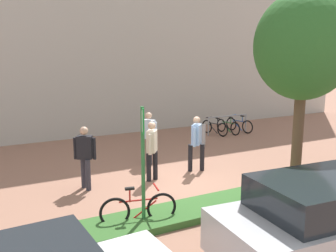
% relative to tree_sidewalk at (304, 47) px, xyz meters
% --- Properties ---
extents(ground_plane, '(60.00, 60.00, 0.00)m').
position_rel_tree_sidewalk_xyz_m(ground_plane, '(-2.36, 1.91, -3.78)').
color(ground_plane, '#936651').
extents(building_facade, '(28.00, 1.20, 10.00)m').
position_rel_tree_sidewalk_xyz_m(building_facade, '(-2.36, 9.42, 1.22)').
color(building_facade, '#B2ADA3').
rests_on(building_facade, ground).
extents(planter_strip, '(7.00, 1.10, 0.16)m').
position_rel_tree_sidewalk_xyz_m(planter_strip, '(-2.48, -0.07, -3.70)').
color(planter_strip, '#336028').
rests_on(planter_strip, ground).
extents(tree_sidewalk, '(2.50, 2.50, 5.19)m').
position_rel_tree_sidewalk_xyz_m(tree_sidewalk, '(0.00, 0.00, 0.00)').
color(tree_sidewalk, brown).
rests_on(tree_sidewalk, ground).
extents(parking_sign_post, '(0.13, 0.35, 2.57)m').
position_rel_tree_sidewalk_xyz_m(parking_sign_post, '(-4.49, -0.07, -2.10)').
color(parking_sign_post, '#2D7238').
rests_on(parking_sign_post, ground).
extents(bike_at_sign, '(1.65, 0.50, 0.86)m').
position_rel_tree_sidewalk_xyz_m(bike_at_sign, '(-4.57, 0.01, -3.43)').
color(bike_at_sign, black).
rests_on(bike_at_sign, ground).
extents(bike_rack_cluster, '(2.11, 1.61, 0.83)m').
position_rel_tree_sidewalk_xyz_m(bike_rack_cluster, '(2.68, 6.62, -3.43)').
color(bike_rack_cluster, '#99999E').
rests_on(bike_rack_cluster, ground).
extents(bollard_steel, '(0.16, 0.16, 0.90)m').
position_rel_tree_sidewalk_xyz_m(bollard_steel, '(0.35, 5.03, -3.33)').
color(bollard_steel, '#ADADB2').
rests_on(bollard_steel, ground).
extents(person_suited_dark, '(0.53, 0.41, 1.72)m').
position_rel_tree_sidewalk_xyz_m(person_suited_dark, '(-4.97, 2.66, -2.80)').
color(person_suited_dark, '#2D2D38').
rests_on(person_suited_dark, ground).
extents(person_shirt_white, '(0.44, 0.50, 1.72)m').
position_rel_tree_sidewalk_xyz_m(person_shirt_white, '(-3.08, 2.46, -2.80)').
color(person_shirt_white, black).
rests_on(person_shirt_white, ground).
extents(person_shirt_blue, '(0.50, 0.45, 1.72)m').
position_rel_tree_sidewalk_xyz_m(person_shirt_blue, '(-1.49, 2.62, -2.80)').
color(person_shirt_blue, black).
rests_on(person_shirt_blue, ground).
extents(person_casual_tan, '(0.42, 0.52, 1.72)m').
position_rel_tree_sidewalk_xyz_m(person_casual_tan, '(-2.46, 4.02, -2.80)').
color(person_casual_tan, '#2D2D38').
rests_on(person_casual_tan, ground).
extents(car_silver_sedan, '(4.43, 2.29, 1.54)m').
position_rel_tree_sidewalk_xyz_m(car_silver_sedan, '(-2.13, -2.84, -3.02)').
color(car_silver_sedan, '#B7B7BC').
rests_on(car_silver_sedan, ground).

